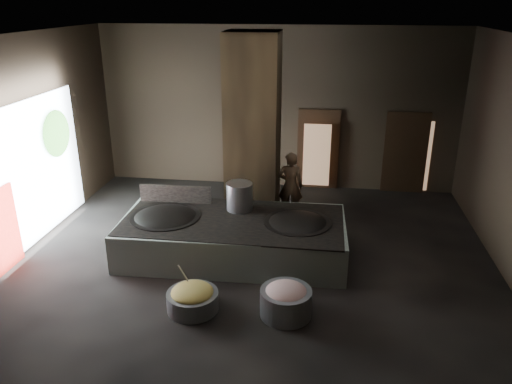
# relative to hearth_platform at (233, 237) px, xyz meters

# --- Properties ---
(floor) EXTENTS (10.00, 9.00, 0.10)m
(floor) POSITION_rel_hearth_platform_xyz_m (0.46, -0.07, -0.46)
(floor) COLOR black
(floor) RESTS_ON ground
(ceiling) EXTENTS (10.00, 9.00, 0.10)m
(ceiling) POSITION_rel_hearth_platform_xyz_m (0.46, -0.07, 4.14)
(ceiling) COLOR black
(ceiling) RESTS_ON back_wall
(back_wall) EXTENTS (10.00, 0.10, 4.50)m
(back_wall) POSITION_rel_hearth_platform_xyz_m (0.46, 4.48, 1.84)
(back_wall) COLOR black
(back_wall) RESTS_ON ground
(front_wall) EXTENTS (10.00, 0.10, 4.50)m
(front_wall) POSITION_rel_hearth_platform_xyz_m (0.46, -4.62, 1.84)
(front_wall) COLOR black
(front_wall) RESTS_ON ground
(left_wall) EXTENTS (0.10, 9.00, 4.50)m
(left_wall) POSITION_rel_hearth_platform_xyz_m (-4.59, -0.07, 1.84)
(left_wall) COLOR black
(left_wall) RESTS_ON ground
(pillar) EXTENTS (1.20, 1.20, 4.50)m
(pillar) POSITION_rel_hearth_platform_xyz_m (0.16, 1.83, 1.84)
(pillar) COLOR black
(pillar) RESTS_ON ground
(hearth_platform) EXTENTS (4.74, 2.37, 0.81)m
(hearth_platform) POSITION_rel_hearth_platform_xyz_m (0.00, 0.00, 0.00)
(hearth_platform) COLOR silver
(hearth_platform) RESTS_ON ground
(platform_cap) EXTENTS (4.58, 2.20, 0.03)m
(platform_cap) POSITION_rel_hearth_platform_xyz_m (0.00, 0.00, 0.41)
(platform_cap) COLOR black
(platform_cap) RESTS_ON hearth_platform
(wok_left) EXTENTS (1.48, 1.48, 0.41)m
(wok_left) POSITION_rel_hearth_platform_xyz_m (-1.45, -0.05, 0.34)
(wok_left) COLOR black
(wok_left) RESTS_ON hearth_platform
(wok_left_rim) EXTENTS (1.51, 1.51, 0.05)m
(wok_left_rim) POSITION_rel_hearth_platform_xyz_m (-1.45, -0.05, 0.41)
(wok_left_rim) COLOR black
(wok_left_rim) RESTS_ON hearth_platform
(wok_right) EXTENTS (1.37, 1.37, 0.39)m
(wok_right) POSITION_rel_hearth_platform_xyz_m (1.35, 0.05, 0.34)
(wok_right) COLOR black
(wok_right) RESTS_ON hearth_platform
(wok_right_rim) EXTENTS (1.40, 1.40, 0.05)m
(wok_right_rim) POSITION_rel_hearth_platform_xyz_m (1.35, 0.05, 0.41)
(wok_right_rim) COLOR black
(wok_right_rim) RESTS_ON hearth_platform
(stock_pot) EXTENTS (0.57, 0.57, 0.61)m
(stock_pot) POSITION_rel_hearth_platform_xyz_m (0.05, 0.55, 0.72)
(stock_pot) COLOR #ABAFB3
(stock_pot) RESTS_ON hearth_platform
(splash_guard) EXTENTS (1.63, 0.11, 0.41)m
(splash_guard) POSITION_rel_hearth_platform_xyz_m (-1.45, 0.75, 0.62)
(splash_guard) COLOR black
(splash_guard) RESTS_ON hearth_platform
(cook) EXTENTS (0.64, 0.43, 1.70)m
(cook) POSITION_rel_hearth_platform_xyz_m (1.05, 2.12, 0.44)
(cook) COLOR brown
(cook) RESTS_ON ground
(veg_basin) EXTENTS (0.92, 0.92, 0.34)m
(veg_basin) POSITION_rel_hearth_platform_xyz_m (-0.35, -2.09, -0.24)
(veg_basin) COLOR slate
(veg_basin) RESTS_ON ground
(veg_fill) EXTENTS (0.75, 0.75, 0.23)m
(veg_fill) POSITION_rel_hearth_platform_xyz_m (-0.35, -2.09, -0.06)
(veg_fill) COLOR #97B256
(veg_fill) RESTS_ON veg_basin
(ladle) EXTENTS (0.18, 0.34, 0.65)m
(ladle) POSITION_rel_hearth_platform_xyz_m (-0.50, -1.94, 0.14)
(ladle) COLOR #ABAFB3
(ladle) RESTS_ON veg_basin
(meat_basin) EXTENTS (1.08, 1.08, 0.49)m
(meat_basin) POSITION_rel_hearth_platform_xyz_m (1.29, -2.03, -0.16)
(meat_basin) COLOR slate
(meat_basin) RESTS_ON ground
(meat_fill) EXTENTS (0.74, 0.74, 0.28)m
(meat_fill) POSITION_rel_hearth_platform_xyz_m (1.29, -2.03, 0.04)
(meat_fill) COLOR tan
(meat_fill) RESTS_ON meat_basin
(doorway_near) EXTENTS (1.18, 0.08, 2.38)m
(doorway_near) POSITION_rel_hearth_platform_xyz_m (1.66, 4.38, 0.69)
(doorway_near) COLOR black
(doorway_near) RESTS_ON ground
(doorway_near_glow) EXTENTS (0.75, 0.04, 1.77)m
(doorway_near_glow) POSITION_rel_hearth_platform_xyz_m (1.63, 4.10, 0.64)
(doorway_near_glow) COLOR #8C6647
(doorway_near_glow) RESTS_ON ground
(doorway_far) EXTENTS (1.18, 0.08, 2.38)m
(doorway_far) POSITION_rel_hearth_platform_xyz_m (4.06, 4.38, 0.69)
(doorway_far) COLOR black
(doorway_far) RESTS_ON ground
(doorway_far_glow) EXTENTS (0.84, 0.04, 1.99)m
(doorway_far_glow) POSITION_rel_hearth_platform_xyz_m (4.34, 4.39, 0.64)
(doorway_far_glow) COLOR #8C6647
(doorway_far_glow) RESTS_ON ground
(left_opening) EXTENTS (0.04, 4.20, 3.10)m
(left_opening) POSITION_rel_hearth_platform_xyz_m (-4.49, 0.13, 1.19)
(left_opening) COLOR white
(left_opening) RESTS_ON ground
(pavilion_sliver) EXTENTS (0.05, 0.90, 1.70)m
(pavilion_sliver) POSITION_rel_hearth_platform_xyz_m (-4.42, -1.17, 0.44)
(pavilion_sliver) COLOR maroon
(pavilion_sliver) RESTS_ON ground
(tree_silhouette) EXTENTS (0.28, 1.10, 1.10)m
(tree_silhouette) POSITION_rel_hearth_platform_xyz_m (-4.39, 1.23, 1.79)
(tree_silhouette) COLOR #194714
(tree_silhouette) RESTS_ON left_opening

